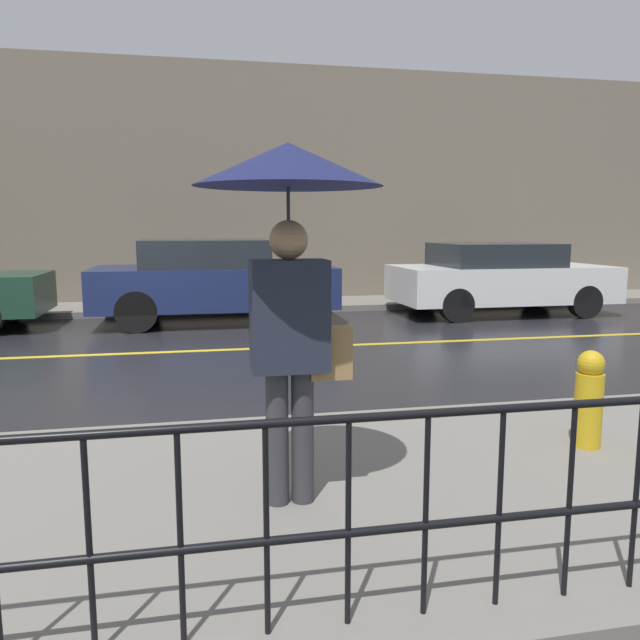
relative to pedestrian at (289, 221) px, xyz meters
The scene contains 9 objects.
ground_plane 5.71m from the pedestrian, 103.29° to the left, with size 80.00×80.00×0.00m, color black.
sidewalk_near 2.10m from the pedestrian, behind, with size 28.00×3.10×0.12m.
sidewalk_far 10.02m from the pedestrian, 97.28° to the left, with size 28.00×1.78×0.12m.
lane_marking 5.71m from the pedestrian, 103.29° to the left, with size 25.20×0.12×0.01m.
building_storefront 10.94m from the pedestrian, 96.59° to the left, with size 28.00×0.30×5.26m.
pedestrian is the anchor object (origin of this frame).
car_navy 8.00m from the pedestrian, 91.24° to the left, with size 4.24×1.94×1.49m.
car_white 9.67m from the pedestrian, 55.69° to the left, with size 4.21×1.93×1.40m.
fire_hydrant 2.63m from the pedestrian, 12.16° to the left, with size 0.20×0.20×0.71m.
Camera 1 is at (0.72, -8.71, 1.71)m, focal length 35.00 mm.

